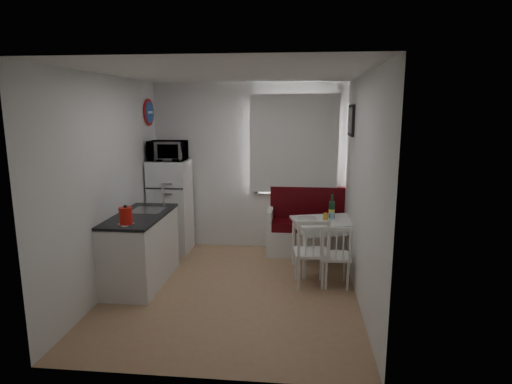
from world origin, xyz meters
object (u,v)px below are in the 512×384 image
bench (313,232)px  microwave (168,151)px  dining_table (329,225)px  chair_right (335,250)px  kettle (126,216)px  kitchen_counter (141,248)px  wine_bottle (332,206)px  chair_left (312,246)px  fridge (171,206)px

bench → microwave: size_ratio=2.63×
dining_table → chair_right: chair_right is taller
dining_table → kettle: 2.69m
chair_right → dining_table: bearing=91.4°
kitchen_counter → wine_bottle: kitchen_counter is taller
dining_table → kettle: (-2.36, -1.24, 0.39)m
bench → dining_table: (0.18, -0.66, 0.29)m
chair_left → chair_right: chair_left is taller
kitchen_counter → bench: 2.61m
chair_left → kettle: 2.24m
fridge → kitchen_counter: bearing=-90.9°
bench → chair_right: (0.22, -1.31, 0.16)m
dining_table → chair_left: bearing=-126.4°
chair_right → kettle: size_ratio=1.83×
bench → kettle: size_ratio=5.97×
dining_table → fridge: bearing=151.5°
kitchen_counter → kettle: bearing=-84.7°
kettle → kitchen_counter: bearing=95.3°
fridge → chair_right: bearing=-26.2°
kitchen_counter → fridge: bearing=89.1°
chair_right → kettle: kettle is taller
dining_table → wine_bottle: 0.27m
bench → microwave: (-2.21, -0.16, 1.25)m
kettle → chair_left: bearing=15.2°
chair_right → bench: bearing=97.5°
dining_table → chair_left: size_ratio=2.29×
dining_table → wine_bottle: wine_bottle is taller
dining_table → wine_bottle: bearing=52.4°
chair_right → wine_bottle: size_ratio=1.32×
chair_left → microwave: size_ratio=0.88×
fridge → wine_bottle: fridge is taller
chair_left → fridge: bearing=144.7°
kettle → wine_bottle: kettle is taller
dining_table → kettle: size_ratio=4.60×
dining_table → chair_left: 0.71m
bench → chair_left: bearing=-92.9°
fridge → microwave: microwave is taller
kitchen_counter → fridge: 1.27m
kitchen_counter → wine_bottle: bearing=18.1°
kettle → wine_bottle: size_ratio=0.72×
bench → fridge: size_ratio=0.99×
kettle → fridge: bearing=91.0°
dining_table → chair_right: size_ratio=2.51×
kitchen_counter → chair_left: bearing=1.0°
chair_left → kettle: bearing=-170.7°
dining_table → chair_right: (0.04, -0.65, -0.13)m
kitchen_counter → dining_table: 2.52m
fridge → microwave: size_ratio=2.66×
wine_bottle → bench: bearing=111.8°
chair_left → wine_bottle: wine_bottle is taller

